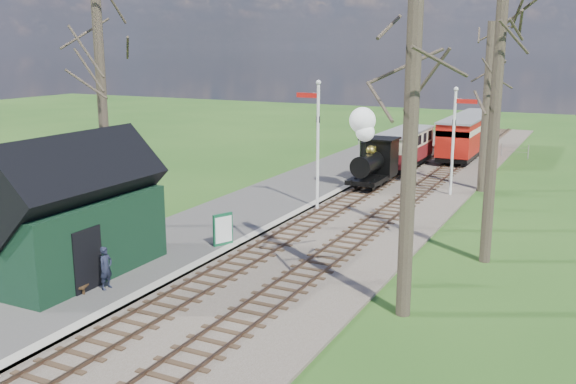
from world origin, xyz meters
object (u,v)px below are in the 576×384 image
Objects in this scene: semaphore_far at (455,133)px; locomotive at (372,153)px; semaphore_near at (317,136)px; coach at (404,147)px; red_carriage_b at (476,130)px; bench at (83,277)px; station_shed at (73,214)px; person at (106,268)px; sign_board at (223,229)px; red_carriage_a at (460,139)px.

semaphore_far is 1.29× the size of locomotive.
semaphore_near reaches higher than coach.
semaphore_far is at bearing -83.61° from red_carriage_b.
locomotive is 19.03m from bench.
station_shed is 1.12× the size of red_carriage_b.
semaphore_near is 4.49× the size of person.
semaphore_near reaches higher than sign_board.
semaphore_far is at bearing 2.77° from locomotive.
locomotive is 16.27m from red_carriage_b.
locomotive reaches higher than coach.
red_carriage_b is (-1.77, 15.85, -1.72)m from semaphore_far.
red_carriage_a is at bearing 59.96° from coach.
semaphore_far is at bearing -53.22° from coach.
locomotive reaches higher than sign_board.
bench is at bearing -37.92° from station_shed.
bench is (-5.71, -29.27, -1.07)m from red_carriage_a.
bench is at bearing -99.32° from red_carriage_b.
sign_board is 0.90× the size of person.
locomotive is at bearing 83.30° from sign_board.
semaphore_near is 0.88× the size of coach.
semaphore_near is 22.19m from red_carriage_b.
semaphore_far is at bearing 65.76° from sign_board.
station_shed is at bearing 142.08° from bench.
coach is (4.30, 23.85, -0.76)m from station_shed.
person reaches higher than bench.
red_carriage_b is at bearing 90.00° from red_carriage_a.
locomotive is (-4.39, -0.21, -1.30)m from semaphore_far.
station_shed is 20.01m from semaphore_far.
sign_board is (-4.13, -28.95, -0.80)m from red_carriage_b.
red_carriage_a is (6.90, 28.35, -0.64)m from station_shed.
red_carriage_b reaches higher than bench.
red_carriage_a is 4.07× the size of person.
locomotive reaches higher than person.
sign_board is at bearing -99.98° from red_carriage_a.
locomotive is 0.62× the size of coach.
semaphore_near is 6.04m from locomotive.
red_carriage_b is (2.60, 10.00, 0.13)m from coach.
person is (-2.37, -24.53, -0.61)m from coach.
coach is at bearing -120.04° from red_carriage_a.
coach is at bearing 86.29° from semaphore_near.
station_shed is at bearing -119.50° from sign_board.
coach is 24.65m from person.
station_shed is at bearing -103.54° from locomotive.
locomotive reaches higher than red_carriage_b.
semaphore_far is 14.59m from sign_board.
red_carriage_a is at bearing 78.35° from semaphore_near.
semaphore_near is 1.09× the size of semaphore_far.
station_shed is 29.18m from red_carriage_a.
red_carriage_a is 29.85m from bench.
red_carriage_b is 4.07× the size of person.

